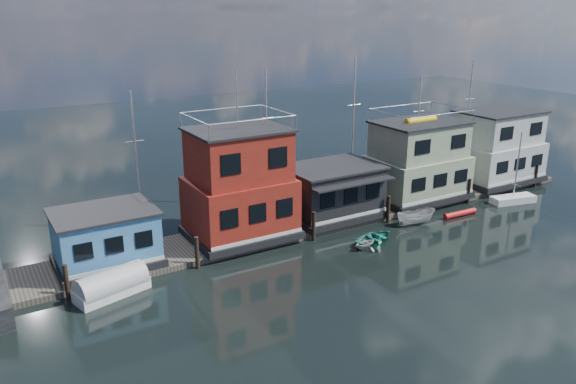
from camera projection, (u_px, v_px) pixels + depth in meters
ground at (447, 277)px, 35.32m from camera, size 160.00×160.00×0.00m
dock at (336, 216)px, 45.05m from camera, size 48.00×5.00×0.40m
houseboat_blue at (106, 238)px, 35.66m from camera, size 6.40×4.90×3.66m
houseboat_red at (239, 186)px, 39.69m from camera, size 7.40×5.90×11.86m
houseboat_dark at (332, 191)px, 44.09m from camera, size 7.40×6.10×4.06m
houseboat_green at (418, 162)px, 48.13m from camera, size 8.40×5.90×7.03m
houseboat_white at (497, 148)px, 53.00m from camera, size 8.40×5.90×6.66m
pilings at (354, 217)px, 42.32m from camera, size 42.28×0.28×2.20m
background_masts at (342, 131)px, 50.58m from camera, size 36.40×0.16×12.00m
dinghy_teal at (375, 238)px, 40.35m from camera, size 3.84×3.10×0.70m
red_kayak at (460, 214)px, 45.50m from camera, size 3.27×0.59×0.48m
tarp_runabout at (112, 285)px, 32.89m from camera, size 4.55×2.71×1.73m
motorboat at (416, 217)px, 43.65m from camera, size 3.39×2.03×1.23m
dinghy_white at (365, 243)px, 39.23m from camera, size 1.99×1.76×0.97m
day_sailer at (513, 198)px, 48.65m from camera, size 4.15×2.17×6.23m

